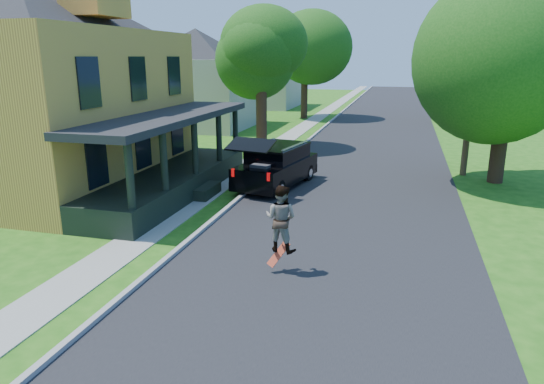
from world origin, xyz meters
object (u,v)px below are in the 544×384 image
(skateboarder, at_px, (281,218))
(utility_pole_near, at_px, (474,71))
(black_suv, at_px, (276,166))
(tree_right_near, at_px, (511,43))

(skateboarder, height_order, utility_pole_near, utility_pole_near)
(skateboarder, bearing_deg, utility_pole_near, -104.18)
(black_suv, distance_m, tree_right_near, 10.56)
(black_suv, xyz_separation_m, utility_pole_near, (7.70, 4.14, 3.73))
(black_suv, relative_size, tree_right_near, 0.57)
(black_suv, distance_m, skateboarder, 8.33)
(tree_right_near, xyz_separation_m, utility_pole_near, (-1.13, 1.00, -1.14))
(black_suv, distance_m, utility_pole_near, 9.50)
(black_suv, height_order, tree_right_near, tree_right_near)
(tree_right_near, bearing_deg, black_suv, -160.42)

